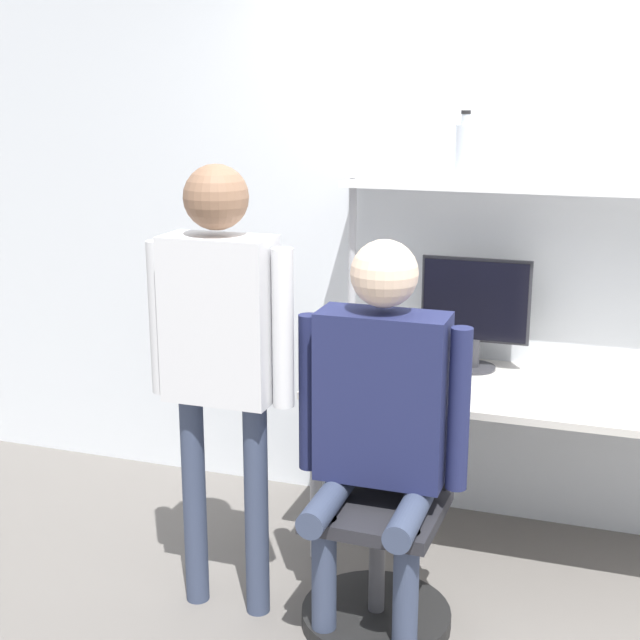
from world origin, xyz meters
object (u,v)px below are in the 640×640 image
object	(u,v)px
person_seated	(380,406)
bottle_clear	(465,152)
person_standing	(220,335)
laptop	(401,367)
monitor	(475,308)
office_chair	(380,548)
cell_phone	(455,392)

from	to	relation	value
person_seated	bottle_clear	world-z (taller)	bottle_clear
person_standing	laptop	bearing A→B (deg)	52.67
laptop	person_standing	world-z (taller)	person_standing
monitor	laptop	size ratio (longest dim) A/B	1.57
person_seated	laptop	bearing A→B (deg)	96.61
office_chair	person_seated	world-z (taller)	person_seated
monitor	office_chair	bearing A→B (deg)	-102.12
person_seated	person_standing	world-z (taller)	person_standing
monitor	cell_phone	xyz separation A→B (m)	(-0.01, -0.36, -0.27)
monitor	person_seated	size ratio (longest dim) A/B	0.34
office_chair	person_standing	bearing A→B (deg)	-169.92
laptop	office_chair	distance (m)	0.78
monitor	person_seated	xyz separation A→B (m)	(-0.18, -0.89, -0.16)
monitor	office_chair	world-z (taller)	monitor
cell_phone	bottle_clear	size ratio (longest dim) A/B	0.51
laptop	cell_phone	bearing A→B (deg)	-16.85
office_chair	person_standing	world-z (taller)	person_standing
office_chair	bottle_clear	xyz separation A→B (m)	(0.11, 0.85, 1.40)
monitor	bottle_clear	xyz separation A→B (m)	(-0.07, -0.00, 0.67)
cell_phone	person_standing	xyz separation A→B (m)	(-0.75, -0.60, 0.33)
bottle_clear	laptop	bearing A→B (deg)	-122.78
person_standing	bottle_clear	size ratio (longest dim) A/B	5.79
laptop	bottle_clear	distance (m)	0.94
cell_phone	bottle_clear	xyz separation A→B (m)	(-0.06, 0.36, 0.93)
cell_phone	bottle_clear	world-z (taller)	bottle_clear
monitor	bottle_clear	size ratio (longest dim) A/B	1.68
cell_phone	person_standing	bearing A→B (deg)	-141.61
monitor	bottle_clear	bearing A→B (deg)	-179.39
laptop	person_seated	distance (m)	0.61
monitor	bottle_clear	world-z (taller)	bottle_clear
laptop	office_chair	bearing A→B (deg)	-82.79
person_standing	bottle_clear	xyz separation A→B (m)	(0.69, 0.95, 0.60)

